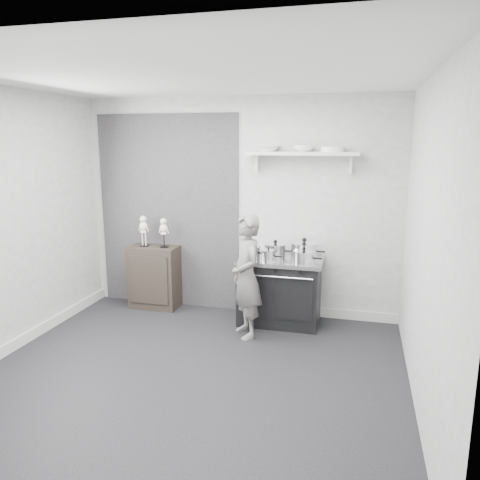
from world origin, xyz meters
The scene contains 16 objects.
ground centered at (0.00, 0.00, 0.00)m, with size 4.00×4.00×0.00m, color black.
room_shell centered at (-0.09, 0.15, 1.64)m, with size 4.02×3.62×2.71m.
wall_shelf centered at (0.80, 1.68, 2.01)m, with size 1.30×0.26×0.24m.
stove centered at (0.59, 1.48, 0.40)m, with size 1.00×0.62×0.80m.
side_cabinet centered at (-1.09, 1.61, 0.41)m, with size 0.63×0.37×0.82m, color black.
child centered at (0.30, 0.99, 0.69)m, with size 0.51×0.33×1.39m, color slate.
pot_front_left centered at (0.26, 1.38, 0.88)m, with size 0.31×0.23×0.20m.
pot_back_left centered at (0.51, 1.58, 0.88)m, with size 0.36×0.27×0.20m.
pot_back_right centered at (0.86, 1.57, 0.90)m, with size 0.41×0.33×0.24m.
pot_front_right centered at (0.89, 1.31, 0.88)m, with size 0.32×0.24×0.19m.
pot_front_center centered at (0.48, 1.33, 0.87)m, with size 0.25×0.17×0.16m.
skeleton_full centered at (-1.22, 1.61, 1.05)m, with size 0.13×0.08×0.46m, color silver, non-canonical shape.
skeleton_torso centered at (-0.94, 1.61, 1.04)m, with size 0.12×0.08×0.44m, color silver, non-canonical shape.
bowl_large centered at (0.38, 1.67, 2.08)m, with size 0.30×0.30×0.07m, color white.
bowl_small centered at (0.81, 1.67, 2.08)m, with size 0.23×0.23×0.07m, color white.
plate_stack centered at (1.14, 1.67, 2.07)m, with size 0.26×0.26×0.06m, color white.
Camera 1 is at (1.47, -3.84, 2.17)m, focal length 35.00 mm.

